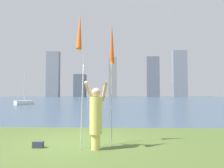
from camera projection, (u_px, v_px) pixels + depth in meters
ground at (113, 100)px, 57.57m from camera, size 120.00×138.00×0.12m
person at (96, 116)px, 5.81m from camera, size 0.72×0.53×1.96m
kite_flag_left at (80, 35)px, 5.68m from camera, size 0.16×0.88×3.88m
kite_flag_right at (112, 45)px, 6.52m from camera, size 0.16×0.77×3.90m
bag at (38, 145)px, 5.94m from camera, size 0.30×0.15×0.18m
sailboat_2 at (24, 102)px, 30.17m from camera, size 2.34×2.76×4.71m
skyline_tower_0 at (53, 74)px, 113.41m from camera, size 7.09×3.47×25.37m
skyline_tower_1 at (80, 86)px, 110.11m from camera, size 6.02×6.83×12.19m
skyline_tower_2 at (113, 77)px, 111.65m from camera, size 4.24×6.63×21.52m
skyline_tower_3 at (153, 77)px, 111.08m from camera, size 6.89×3.95×22.04m
skyline_tower_4 at (179, 74)px, 109.60m from camera, size 7.46×3.84×25.06m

